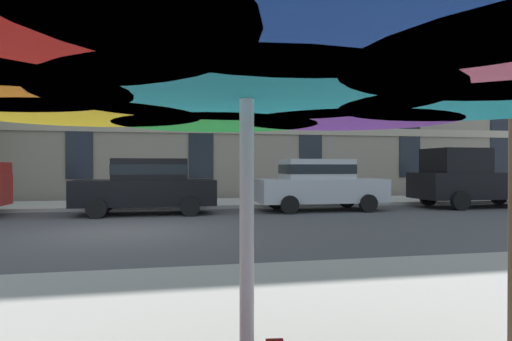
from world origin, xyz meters
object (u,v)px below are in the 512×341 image
Objects in this scene: sedan_black at (147,185)px; pickup_black at (476,180)px; patio_umbrella at (247,50)px; sedan_silver at (319,183)px.

pickup_black is at bearing 0.00° from sedan_black.
pickup_black is 1.44× the size of patio_umbrella.
sedan_black is 12.78m from patio_umbrella.
patio_umbrella reaches higher than pickup_black.
patio_umbrella is (0.91, -12.70, 1.06)m from sedan_black.
patio_umbrella is at bearing -85.90° from sedan_black.
sedan_black is 5.79m from sedan_silver.
patio_umbrella is (-4.88, -12.70, 1.06)m from sedan_silver.
sedan_silver is at bearing 0.00° from sedan_black.
sedan_black is at bearing 94.10° from patio_umbrella.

